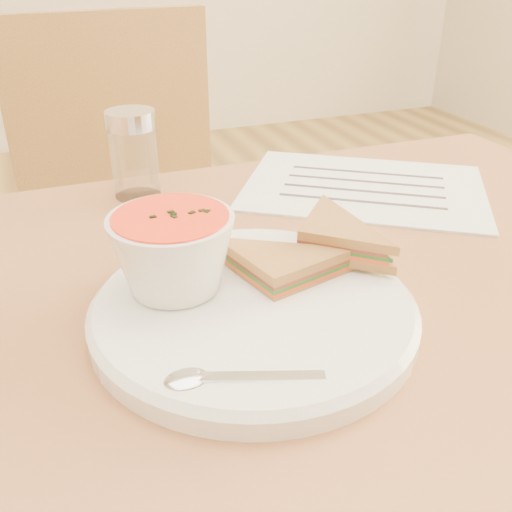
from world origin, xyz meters
name	(u,v)px	position (x,y,z in m)	size (l,w,h in m)	color
chair_far	(151,268)	(-0.03, 0.59, 0.46)	(0.41, 0.41, 0.93)	brown
plate	(254,311)	(-0.04, -0.03, 0.76)	(0.28, 0.28, 0.02)	white
soup_bowl	(173,257)	(-0.10, 0.01, 0.80)	(0.11, 0.11, 0.07)	white
sandwich_half_a	(274,294)	(-0.03, -0.04, 0.78)	(0.09, 0.09, 0.03)	#B4843F
sandwich_half_b	(297,245)	(0.01, 0.01, 0.79)	(0.09, 0.09, 0.03)	#B4843F
spoon	(256,378)	(-0.08, -0.12, 0.77)	(0.16, 0.03, 0.01)	silver
paper_menu	(364,187)	(0.20, 0.20, 0.75)	(0.31, 0.23, 0.00)	white
condiment_shaker	(134,154)	(-0.08, 0.28, 0.80)	(0.06, 0.06, 0.11)	silver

